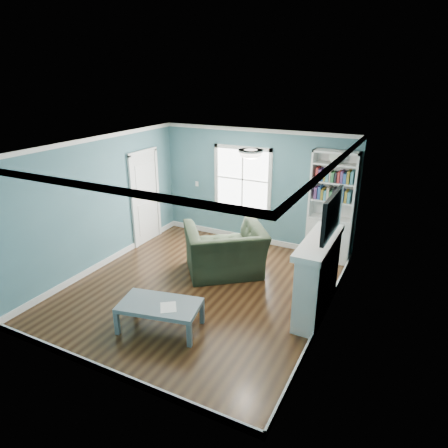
% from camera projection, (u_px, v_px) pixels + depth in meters
% --- Properties ---
extents(floor, '(5.00, 5.00, 0.00)m').
position_uv_depth(floor, '(200.00, 288.00, 7.31)').
color(floor, black).
rests_on(floor, ground).
extents(room_walls, '(5.00, 5.00, 5.00)m').
position_uv_depth(room_walls, '(198.00, 207.00, 6.75)').
color(room_walls, '#406B77').
rests_on(room_walls, ground).
extents(trim, '(4.50, 5.00, 2.60)m').
position_uv_depth(trim, '(199.00, 226.00, 6.87)').
color(trim, white).
rests_on(trim, ground).
extents(window, '(1.40, 0.06, 1.50)m').
position_uv_depth(window, '(243.00, 179.00, 8.99)').
color(window, white).
rests_on(window, room_walls).
extents(bookshelf, '(0.90, 0.35, 2.31)m').
position_uv_depth(bookshelf, '(331.00, 218.00, 8.15)').
color(bookshelf, silver).
rests_on(bookshelf, ground).
extents(fireplace, '(0.44, 1.58, 1.30)m').
position_uv_depth(fireplace, '(318.00, 278.00, 6.37)').
color(fireplace, black).
rests_on(fireplace, ground).
extents(tv, '(0.06, 1.10, 0.65)m').
position_uv_depth(tv, '(332.00, 215.00, 5.93)').
color(tv, black).
rests_on(tv, fireplace).
extents(door, '(0.12, 0.98, 2.17)m').
position_uv_depth(door, '(145.00, 197.00, 9.04)').
color(door, silver).
rests_on(door, ground).
extents(ceiling_fixture, '(0.38, 0.38, 0.15)m').
position_uv_depth(ceiling_fixture, '(251.00, 153.00, 6.11)').
color(ceiling_fixture, white).
rests_on(ceiling_fixture, room_walls).
extents(light_switch, '(0.08, 0.01, 0.12)m').
position_uv_depth(light_switch, '(197.00, 184.00, 9.59)').
color(light_switch, white).
rests_on(light_switch, room_walls).
extents(recliner, '(1.74, 1.66, 1.28)m').
position_uv_depth(recliner, '(225.00, 243.00, 7.67)').
color(recliner, black).
rests_on(recliner, ground).
extents(coffee_table, '(1.33, 0.90, 0.44)m').
position_uv_depth(coffee_table, '(160.00, 307.00, 6.04)').
color(coffee_table, '#545E65').
rests_on(coffee_table, ground).
extents(paper_sheet, '(0.36, 0.37, 0.00)m').
position_uv_depth(paper_sheet, '(168.00, 307.00, 5.92)').
color(paper_sheet, white).
rests_on(paper_sheet, coffee_table).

